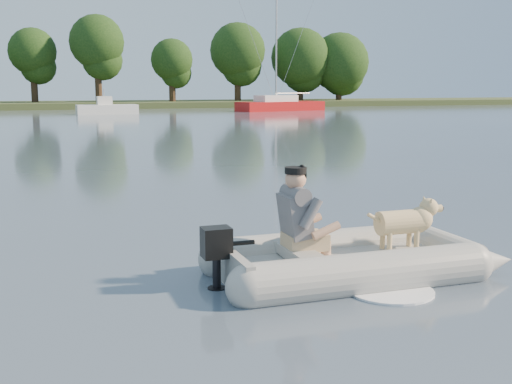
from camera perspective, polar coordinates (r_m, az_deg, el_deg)
name	(u,v)px	position (r m, az deg, el deg)	size (l,w,h in m)	color
water	(295,278)	(7.78, 3.47, -7.64)	(160.00, 160.00, 0.00)	slate
shore_bank	(60,105)	(68.95, -16.99, 7.37)	(160.00, 12.00, 0.70)	#47512D
treeline	(73,54)	(68.17, -15.92, 11.73)	(75.85, 7.35, 9.27)	#332316
dinghy	(354,225)	(7.86, 8.71, -2.90)	(4.55, 2.76, 1.44)	#A0A09B
man	(297,212)	(7.57, 3.66, -1.82)	(0.75, 0.65, 1.12)	#5F5E63
dog	(400,226)	(8.25, 12.67, -3.00)	(0.97, 0.34, 0.65)	tan
outboard_motor	(217,261)	(7.31, -3.53, -6.13)	(0.43, 0.30, 0.82)	black
motorboat	(107,102)	(52.87, -13.12, 7.78)	(4.93, 1.89, 2.08)	white
sailboat	(280,105)	(58.54, 2.13, 7.72)	(8.66, 4.45, 11.42)	#B01414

